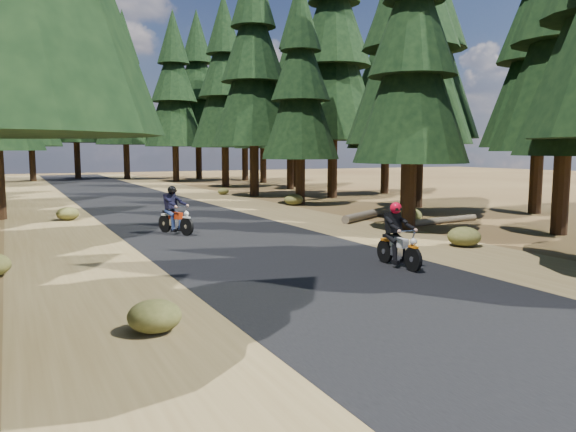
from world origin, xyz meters
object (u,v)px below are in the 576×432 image
at_px(rider_lead, 399,246).
at_px(log_near, 379,212).
at_px(log_far, 434,221).
at_px(rider_follow, 175,218).

bearing_deg(rider_lead, log_near, -121.32).
bearing_deg(log_far, rider_follow, 161.47).
distance_m(log_near, rider_follow, 8.95).
xyz_separation_m(log_near, log_far, (0.17, -3.11, -0.04)).
bearing_deg(rider_follow, log_far, 146.11).
xyz_separation_m(log_far, rider_follow, (-9.03, 1.85, 0.40)).
distance_m(log_near, log_far, 3.11).
relative_size(log_near, rider_lead, 3.72).
height_order(rider_lead, rider_follow, rider_follow).
bearing_deg(rider_follow, rider_lead, 91.14).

